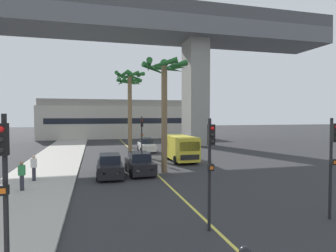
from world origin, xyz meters
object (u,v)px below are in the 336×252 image
Objects in this scene: car_queue_third at (140,164)px; pedestrian_far_along at (34,168)px; palm_tree_mid_median at (164,85)px; car_queue_second at (110,166)px; traffic_light_right_far_corner at (332,154)px; palm_tree_near_median at (130,90)px; pedestrian_near_crosswalk at (22,175)px; traffic_light_median_near at (210,159)px; traffic_light_median_far at (142,132)px; delivery_van at (180,148)px; traffic_light_left_sidewalk_corner at (4,176)px; palm_tree_far_median at (129,90)px; car_queue_front at (146,145)px.

pedestrian_far_along reaches higher than car_queue_third.
palm_tree_mid_median is 10.51m from pedestrian_far_along.
traffic_light_right_far_corner reaches higher than car_queue_second.
pedestrian_near_crosswalk is at bearing -117.60° from palm_tree_near_median.
car_queue_third is at bearing 119.03° from traffic_light_right_far_corner.
traffic_light_median_near reaches higher than pedestrian_near_crosswalk.
traffic_light_median_far is (3.41, 6.91, 1.99)m from car_queue_second.
traffic_light_median_near is 0.45× the size of palm_tree_near_median.
traffic_light_median_far is at bearing 152.10° from delivery_van.
traffic_light_left_sidewalk_corner is 9.99m from pedestrian_near_crosswalk.
palm_tree_far_median is (-3.23, 12.88, 6.41)m from delivery_van.
palm_tree_near_median is at bearing -151.50° from car_queue_front.
car_queue_second is 2.25m from car_queue_third.
palm_tree_far_median is (-1.41, 5.05, 6.98)m from car_queue_front.
traffic_light_right_far_corner is at bearing -29.59° from pedestrian_near_crosswalk.
car_queue_front is 1.01× the size of car_queue_second.
pedestrian_near_crosswalk is at bearing -147.62° from car_queue_second.
car_queue_front is 8.73m from palm_tree_far_median.
palm_tree_far_median is 5.77× the size of pedestrian_far_along.
traffic_light_left_sidewalk_corner reaches higher than pedestrian_far_along.
palm_tree_near_median is at bearing 76.29° from car_queue_second.
car_queue_third is 12.98m from traffic_light_right_far_corner.
traffic_light_left_sidewalk_corner is 25.69m from palm_tree_near_median.
traffic_light_median_near is at bearing -73.71° from car_queue_second.
pedestrian_far_along is (-6.97, -1.27, 0.28)m from car_queue_third.
palm_tree_mid_median is at bearing -94.09° from car_queue_front.
palm_tree_mid_median reaches higher than delivery_van.
delivery_van is 3.26× the size of pedestrian_near_crosswalk.
traffic_light_median_near is 17.49m from traffic_light_median_far.
palm_tree_mid_median is at bearing 5.28° from car_queue_second.
car_queue_front is 0.99× the size of traffic_light_left_sidewalk_corner.
pedestrian_far_along is (-4.78, -0.76, 0.28)m from car_queue_second.
palm_tree_near_median reaches higher than traffic_light_left_sidewalk_corner.
palm_tree_mid_median is at bearing 21.29° from pedestrian_near_crosswalk.
car_queue_third is 0.99× the size of traffic_light_median_near.
traffic_light_median_far reaches higher than pedestrian_far_along.
traffic_light_right_far_corner is 18.32m from traffic_light_median_far.
pedestrian_near_crosswalk is at bearing -93.86° from pedestrian_far_along.
pedestrian_near_crosswalk is at bearing -158.71° from palm_tree_mid_median.
car_queue_front is 8.06m from delivery_van.
traffic_light_median_near is at bearing -85.36° from car_queue_third.
car_queue_second is 2.55× the size of pedestrian_near_crosswalk.
traffic_light_median_near is at bearing -90.92° from palm_tree_far_median.
car_queue_front is at bearing 69.06° from car_queue_second.
traffic_light_right_far_corner is 0.45× the size of palm_tree_near_median.
pedestrian_far_along is (-1.68, 12.01, -1.87)m from traffic_light_left_sidewalk_corner.
traffic_light_left_sidewalk_corner reaches higher than traffic_light_median_far.
delivery_van reaches higher than car_queue_second.
car_queue_second is 4.85m from pedestrian_far_along.
palm_tree_far_median is (6.64, 30.79, 4.84)m from traffic_light_left_sidewalk_corner.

